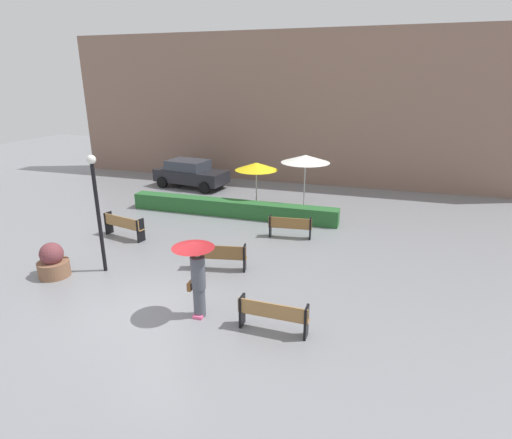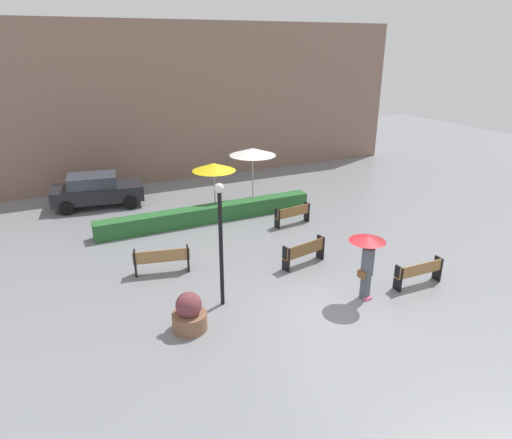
{
  "view_description": "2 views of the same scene",
  "coord_description": "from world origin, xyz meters",
  "px_view_note": "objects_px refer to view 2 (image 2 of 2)",
  "views": [
    {
      "loc": [
        5.47,
        -8.48,
        5.99
      ],
      "look_at": [
        1.35,
        4.67,
        1.27
      ],
      "focal_mm": 28.91,
      "sensor_mm": 36.0,
      "label": 1
    },
    {
      "loc": [
        -7.16,
        -9.39,
        7.41
      ],
      "look_at": [
        -0.74,
        4.04,
        1.59
      ],
      "focal_mm": 31.74,
      "sensor_mm": 36.0,
      "label": 2
    }
  ],
  "objects_px": {
    "bench_mid_center": "(305,252)",
    "patio_umbrella_white": "(253,152)",
    "bench_back_row": "(293,214)",
    "pedestrian_with_umbrella": "(367,256)",
    "lamp_post": "(221,233)",
    "bench_far_left": "(162,259)",
    "planter_pot": "(189,314)",
    "patio_umbrella_yellow": "(214,167)",
    "parked_car": "(97,190)",
    "bench_near_right": "(419,272)"
  },
  "relations": [
    {
      "from": "bench_mid_center",
      "to": "patio_umbrella_white",
      "type": "relative_size",
      "value": 0.67
    },
    {
      "from": "bench_mid_center",
      "to": "bench_back_row",
      "type": "bearing_deg",
      "value": 66.28
    },
    {
      "from": "pedestrian_with_umbrella",
      "to": "lamp_post",
      "type": "relative_size",
      "value": 0.55
    },
    {
      "from": "bench_far_left",
      "to": "planter_pot",
      "type": "xyz_separation_m",
      "value": [
        -0.16,
        -3.56,
        -0.06
      ]
    },
    {
      "from": "bench_far_left",
      "to": "bench_back_row",
      "type": "distance_m",
      "value": 6.58
    },
    {
      "from": "bench_far_left",
      "to": "patio_umbrella_white",
      "type": "distance_m",
      "value": 8.55
    },
    {
      "from": "patio_umbrella_yellow",
      "to": "parked_car",
      "type": "bearing_deg",
      "value": 148.69
    },
    {
      "from": "pedestrian_with_umbrella",
      "to": "lamp_post",
      "type": "xyz_separation_m",
      "value": [
        -4.08,
        1.57,
        0.93
      ]
    },
    {
      "from": "planter_pot",
      "to": "patio_umbrella_white",
      "type": "relative_size",
      "value": 0.42
    },
    {
      "from": "pedestrian_with_umbrella",
      "to": "patio_umbrella_yellow",
      "type": "bearing_deg",
      "value": 97.99
    },
    {
      "from": "bench_mid_center",
      "to": "parked_car",
      "type": "relative_size",
      "value": 0.4
    },
    {
      "from": "patio_umbrella_yellow",
      "to": "planter_pot",
      "type": "bearing_deg",
      "value": -114.9
    },
    {
      "from": "lamp_post",
      "to": "parked_car",
      "type": "xyz_separation_m",
      "value": [
        -2.18,
        10.89,
        -1.54
      ]
    },
    {
      "from": "bench_mid_center",
      "to": "lamp_post",
      "type": "distance_m",
      "value": 4.2
    },
    {
      "from": "bench_near_right",
      "to": "patio_umbrella_yellow",
      "type": "height_order",
      "value": "patio_umbrella_yellow"
    },
    {
      "from": "bench_back_row",
      "to": "patio_umbrella_yellow",
      "type": "bearing_deg",
      "value": 126.79
    },
    {
      "from": "bench_far_left",
      "to": "bench_near_right",
      "type": "height_order",
      "value": "bench_far_left"
    },
    {
      "from": "patio_umbrella_yellow",
      "to": "patio_umbrella_white",
      "type": "relative_size",
      "value": 0.85
    },
    {
      "from": "bench_back_row",
      "to": "lamp_post",
      "type": "bearing_deg",
      "value": -137.59
    },
    {
      "from": "bench_mid_center",
      "to": "bench_far_left",
      "type": "bearing_deg",
      "value": 161.67
    },
    {
      "from": "planter_pot",
      "to": "bench_far_left",
      "type": "bearing_deg",
      "value": 87.42
    },
    {
      "from": "patio_umbrella_white",
      "to": "pedestrian_with_umbrella",
      "type": "bearing_deg",
      "value": -95.07
    },
    {
      "from": "lamp_post",
      "to": "patio_umbrella_yellow",
      "type": "bearing_deg",
      "value": 70.8
    },
    {
      "from": "bench_far_left",
      "to": "planter_pot",
      "type": "height_order",
      "value": "planter_pot"
    },
    {
      "from": "bench_far_left",
      "to": "bench_near_right",
      "type": "bearing_deg",
      "value": -31.29
    },
    {
      "from": "planter_pot",
      "to": "parked_car",
      "type": "height_order",
      "value": "parked_car"
    },
    {
      "from": "pedestrian_with_umbrella",
      "to": "lamp_post",
      "type": "bearing_deg",
      "value": 159.0
    },
    {
      "from": "bench_back_row",
      "to": "planter_pot",
      "type": "height_order",
      "value": "planter_pot"
    },
    {
      "from": "bench_mid_center",
      "to": "pedestrian_with_umbrella",
      "type": "xyz_separation_m",
      "value": [
        0.49,
        -2.73,
        0.91
      ]
    },
    {
      "from": "bench_far_left",
      "to": "pedestrian_with_umbrella",
      "type": "distance_m",
      "value": 6.82
    },
    {
      "from": "bench_back_row",
      "to": "pedestrian_with_umbrella",
      "type": "height_order",
      "value": "pedestrian_with_umbrella"
    },
    {
      "from": "bench_back_row",
      "to": "patio_umbrella_yellow",
      "type": "xyz_separation_m",
      "value": [
        -2.39,
        3.2,
        1.6
      ]
    },
    {
      "from": "planter_pot",
      "to": "parked_car",
      "type": "relative_size",
      "value": 0.26
    },
    {
      "from": "bench_near_right",
      "to": "parked_car",
      "type": "bearing_deg",
      "value": 123.55
    },
    {
      "from": "bench_near_right",
      "to": "bench_back_row",
      "type": "bearing_deg",
      "value": 99.2
    },
    {
      "from": "bench_back_row",
      "to": "patio_umbrella_yellow",
      "type": "relative_size",
      "value": 0.76
    },
    {
      "from": "bench_mid_center",
      "to": "patio_umbrella_yellow",
      "type": "bearing_deg",
      "value": 97.14
    },
    {
      "from": "bench_mid_center",
      "to": "bench_near_right",
      "type": "bearing_deg",
      "value": -48.07
    },
    {
      "from": "lamp_post",
      "to": "planter_pot",
      "type": "bearing_deg",
      "value": -147.66
    },
    {
      "from": "bench_back_row",
      "to": "patio_umbrella_white",
      "type": "height_order",
      "value": "patio_umbrella_white"
    },
    {
      "from": "patio_umbrella_yellow",
      "to": "pedestrian_with_umbrella",
      "type": "bearing_deg",
      "value": -82.01
    },
    {
      "from": "lamp_post",
      "to": "patio_umbrella_white",
      "type": "relative_size",
      "value": 1.43
    },
    {
      "from": "patio_umbrella_white",
      "to": "parked_car",
      "type": "distance_m",
      "value": 7.74
    },
    {
      "from": "bench_far_left",
      "to": "bench_mid_center",
      "type": "xyz_separation_m",
      "value": [
        4.73,
        -1.57,
        -0.02
      ]
    },
    {
      "from": "parked_car",
      "to": "bench_near_right",
      "type": "bearing_deg",
      "value": -56.45
    },
    {
      "from": "lamp_post",
      "to": "bench_mid_center",
      "type": "bearing_deg",
      "value": 18.03
    },
    {
      "from": "lamp_post",
      "to": "patio_umbrella_white",
      "type": "xyz_separation_m",
      "value": [
        4.96,
        8.4,
        0.14
      ]
    },
    {
      "from": "pedestrian_with_umbrella",
      "to": "patio_umbrella_white",
      "type": "xyz_separation_m",
      "value": [
        0.88,
        9.97,
        1.06
      ]
    },
    {
      "from": "planter_pot",
      "to": "patio_umbrella_yellow",
      "type": "relative_size",
      "value": 0.49
    },
    {
      "from": "bench_mid_center",
      "to": "pedestrian_with_umbrella",
      "type": "height_order",
      "value": "pedestrian_with_umbrella"
    }
  ]
}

